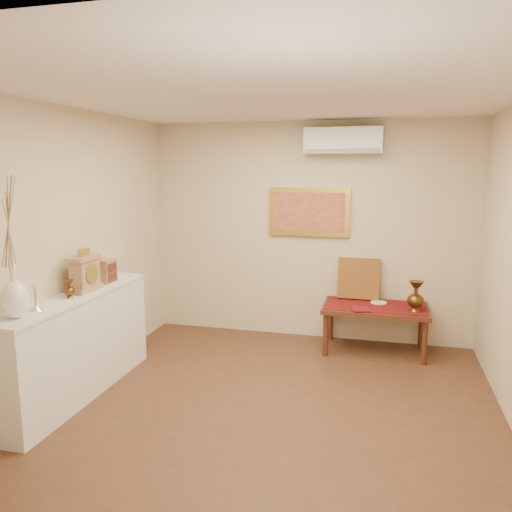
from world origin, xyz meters
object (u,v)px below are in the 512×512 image
(wooden_chest, at_px, (106,271))
(white_vase, at_px, (11,249))
(brass_urn_tall, at_px, (416,293))
(mantel_clock, at_px, (85,273))
(low_table, at_px, (375,312))
(display_ledge, at_px, (79,345))

(wooden_chest, bearing_deg, white_vase, -90.50)
(brass_urn_tall, xyz_separation_m, wooden_chest, (-3.10, -1.23, 0.34))
(mantel_clock, xyz_separation_m, low_table, (2.66, 1.73, -0.67))
(low_table, bearing_deg, display_ledge, -144.90)
(brass_urn_tall, distance_m, wooden_chest, 3.35)
(brass_urn_tall, distance_m, low_table, 0.53)
(white_vase, xyz_separation_m, low_table, (2.68, 2.64, -1.04))
(display_ledge, bearing_deg, brass_urn_tall, 29.48)
(white_vase, distance_m, wooden_chest, 1.35)
(display_ledge, relative_size, low_table, 1.68)
(brass_urn_tall, height_order, mantel_clock, mantel_clock)
(display_ledge, distance_m, wooden_chest, 0.80)
(white_vase, relative_size, brass_urn_tall, 2.61)
(brass_urn_tall, relative_size, display_ledge, 0.21)
(display_ledge, xyz_separation_m, low_table, (2.67, 1.88, -0.01))
(display_ledge, bearing_deg, low_table, 35.10)
(brass_urn_tall, xyz_separation_m, mantel_clock, (-3.09, -1.60, 0.39))
(display_ledge, distance_m, low_table, 3.27)
(display_ledge, bearing_deg, wooden_chest, 89.31)
(brass_urn_tall, relative_size, mantel_clock, 1.02)
(white_vase, relative_size, wooden_chest, 4.45)
(display_ledge, xyz_separation_m, mantel_clock, (0.02, 0.15, 0.66))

